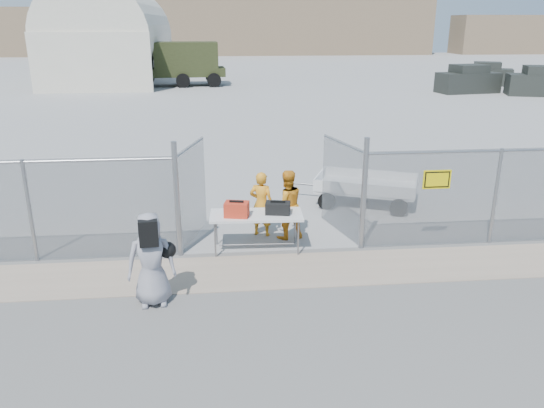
{
  "coord_description": "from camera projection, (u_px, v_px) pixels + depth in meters",
  "views": [
    {
      "loc": [
        -1.05,
        -8.67,
        4.77
      ],
      "look_at": [
        0.0,
        2.0,
        1.1
      ],
      "focal_mm": 35.0,
      "sensor_mm": 36.0,
      "label": 1
    }
  ],
  "objects": [
    {
      "name": "ground",
      "position": [
        283.0,
        295.0,
        9.8
      ],
      "size": [
        160.0,
        160.0,
        0.0
      ],
      "primitive_type": "plane",
      "color": "#4C4B4B"
    },
    {
      "name": "tarmac_inside",
      "position": [
        230.0,
        77.0,
        49.35
      ],
      "size": [
        160.0,
        80.0,
        0.01
      ],
      "primitive_type": "cube",
      "color": "gray",
      "rests_on": "ground"
    },
    {
      "name": "dirt_strip",
      "position": [
        277.0,
        271.0,
        10.74
      ],
      "size": [
        44.0,
        1.6,
        0.01
      ],
      "primitive_type": "cube",
      "color": "gray",
      "rests_on": "ground"
    },
    {
      "name": "distant_hills",
      "position": [
        256.0,
        25.0,
        82.26
      ],
      "size": [
        140.0,
        6.0,
        9.0
      ],
      "primitive_type": null,
      "color": "#7F684F",
      "rests_on": "ground"
    },
    {
      "name": "chain_link_fence",
      "position": [
        272.0,
        204.0,
        11.33
      ],
      "size": [
        40.0,
        0.2,
        2.2
      ],
      "primitive_type": null,
      "color": "gray",
      "rests_on": "ground"
    },
    {
      "name": "quonset_hangar",
      "position": [
        112.0,
        33.0,
        45.25
      ],
      "size": [
        9.0,
        18.0,
        8.0
      ],
      "primitive_type": null,
      "color": "beige",
      "rests_on": "ground"
    },
    {
      "name": "folding_table",
      "position": [
        256.0,
        232.0,
        11.61
      ],
      "size": [
        2.03,
        0.91,
        0.85
      ],
      "primitive_type": null,
      "rotation": [
        0.0,
        0.0,
        -0.04
      ],
      "color": "silver",
      "rests_on": "ground"
    },
    {
      "name": "orange_bag",
      "position": [
        237.0,
        209.0,
        11.28
      ],
      "size": [
        0.56,
        0.44,
        0.32
      ],
      "primitive_type": "cube",
      "rotation": [
        0.0,
        0.0,
        -0.21
      ],
      "color": "red",
      "rests_on": "folding_table"
    },
    {
      "name": "black_duffel",
      "position": [
        278.0,
        208.0,
        11.45
      ],
      "size": [
        0.58,
        0.4,
        0.26
      ],
      "primitive_type": "cube",
      "rotation": [
        0.0,
        0.0,
        -0.18
      ],
      "color": "black",
      "rests_on": "folding_table"
    },
    {
      "name": "security_worker_left",
      "position": [
        261.0,
        204.0,
        12.32
      ],
      "size": [
        0.66,
        0.55,
        1.55
      ],
      "primitive_type": "imported",
      "rotation": [
        0.0,
        0.0,
        2.77
      ],
      "color": "orange",
      "rests_on": "ground"
    },
    {
      "name": "security_worker_right",
      "position": [
        287.0,
        205.0,
        12.16
      ],
      "size": [
        0.91,
        0.78,
        1.64
      ],
      "primitive_type": "imported",
      "rotation": [
        0.0,
        0.0,
        3.37
      ],
      "color": "orange",
      "rests_on": "ground"
    },
    {
      "name": "visitor",
      "position": [
        151.0,
        259.0,
        9.25
      ],
      "size": [
        0.89,
        0.64,
        1.71
      ],
      "primitive_type": "imported",
      "rotation": [
        0.0,
        0.0,
        0.11
      ],
      "color": "gray",
      "rests_on": "ground"
    },
    {
      "name": "utility_trailer",
      "position": [
        366.0,
        189.0,
        14.6
      ],
      "size": [
        3.9,
        2.99,
        0.84
      ],
      "primitive_type": null,
      "rotation": [
        0.0,
        0.0,
        -0.39
      ],
      "color": "silver",
      "rests_on": "ground"
    },
    {
      "name": "military_truck",
      "position": [
        179.0,
        64.0,
        41.85
      ],
      "size": [
        7.24,
        3.06,
        3.38
      ],
      "primitive_type": null,
      "rotation": [
        0.0,
        0.0,
        0.06
      ],
      "color": "#2B3217",
      "rests_on": "ground"
    },
    {
      "name": "parked_vehicle_near",
      "position": [
        468.0,
        79.0,
        37.91
      ],
      "size": [
        4.51,
        2.57,
        1.93
      ],
      "primitive_type": null,
      "rotation": [
        0.0,
        0.0,
        0.16
      ],
      "color": "#252825",
      "rests_on": "ground"
    },
    {
      "name": "parked_vehicle_mid",
      "position": [
        486.0,
        74.0,
        42.72
      ],
      "size": [
        4.3,
        3.24,
        1.77
      ],
      "primitive_type": null,
      "rotation": [
        0.0,
        0.0,
        -0.43
      ],
      "color": "#252825",
      "rests_on": "ground"
    },
    {
      "name": "parked_vehicle_far",
      "position": [
        541.0,
        81.0,
        36.42
      ],
      "size": [
        4.72,
        3.18,
        1.96
      ],
      "primitive_type": null,
      "rotation": [
        0.0,
        0.0,
        -0.31
      ],
      "color": "#252825",
      "rests_on": "ground"
    }
  ]
}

